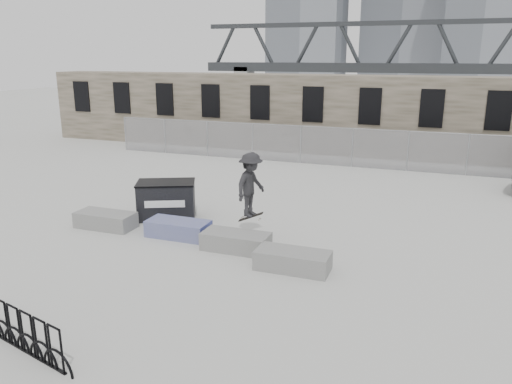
# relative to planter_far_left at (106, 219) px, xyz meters

# --- Properties ---
(ground) EXTENTS (120.00, 120.00, 0.00)m
(ground) POSITION_rel_planter_far_left_xyz_m (3.37, -0.16, -0.29)
(ground) COLOR #BBBAB5
(ground) RESTS_ON ground
(stone_wall) EXTENTS (36.00, 2.58, 4.50)m
(stone_wall) POSITION_rel_planter_far_left_xyz_m (3.37, 16.08, 1.97)
(stone_wall) COLOR brown
(stone_wall) RESTS_ON ground
(chainlink_fence) EXTENTS (22.06, 0.06, 2.02)m
(chainlink_fence) POSITION_rel_planter_far_left_xyz_m (3.37, 12.34, 0.75)
(chainlink_fence) COLOR gray
(chainlink_fence) RESTS_ON ground
(planter_far_left) EXTENTS (2.00, 0.90, 0.53)m
(planter_far_left) POSITION_rel_planter_far_left_xyz_m (0.00, 0.00, 0.00)
(planter_far_left) COLOR gray
(planter_far_left) RESTS_ON ground
(planter_center_left) EXTENTS (2.00, 0.90, 0.53)m
(planter_center_left) POSITION_rel_planter_far_left_xyz_m (2.71, 0.08, 0.00)
(planter_center_left) COLOR #323C96
(planter_center_left) RESTS_ON ground
(planter_center_right) EXTENTS (2.00, 0.90, 0.53)m
(planter_center_right) POSITION_rel_planter_far_left_xyz_m (4.87, -0.32, 0.00)
(planter_center_right) COLOR gray
(planter_center_right) RESTS_ON ground
(planter_offset) EXTENTS (2.00, 0.90, 0.53)m
(planter_offset) POSITION_rel_planter_far_left_xyz_m (6.85, -1.10, 0.00)
(planter_offset) COLOR gray
(planter_offset) RESTS_ON ground
(dumpster) EXTENTS (2.33, 1.95, 1.32)m
(dumpster) POSITION_rel_planter_far_left_xyz_m (1.40, 1.64, 0.38)
(dumpster) COLOR black
(dumpster) RESTS_ON ground
(bike_rack) EXTENTS (4.36, 1.16, 0.90)m
(bike_rack) POSITION_rel_planter_far_left_xyz_m (2.32, -6.48, 0.15)
(bike_rack) COLOR black
(bike_rack) RESTS_ON ground
(truss_bridge) EXTENTS (70.00, 3.00, 9.80)m
(truss_bridge) POSITION_rel_planter_far_left_xyz_m (13.37, 54.84, 3.84)
(truss_bridge) COLOR #2D3033
(truss_bridge) RESTS_ON ground
(skateboarder) EXTENTS (1.00, 1.41, 2.18)m
(skateboarder) POSITION_rel_planter_far_left_xyz_m (5.02, 0.55, 1.52)
(skateboarder) COLOR #232325
(skateboarder) RESTS_ON ground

